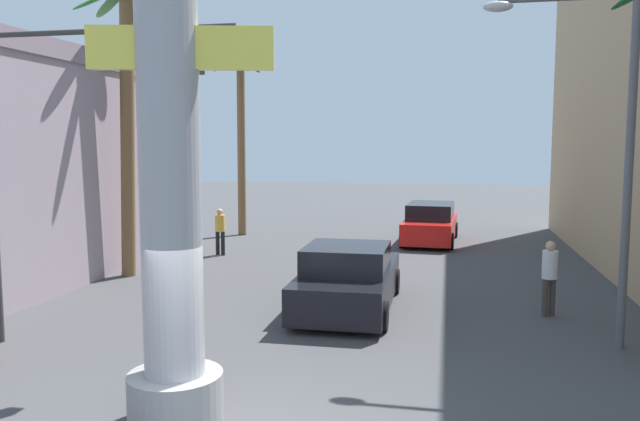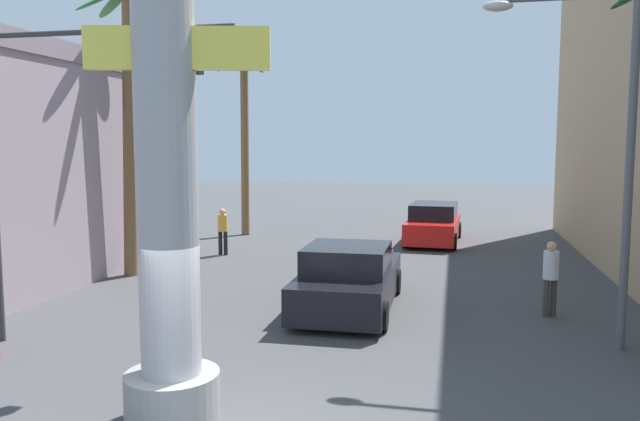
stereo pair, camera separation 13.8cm
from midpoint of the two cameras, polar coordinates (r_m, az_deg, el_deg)
name	(u,v)px [view 2 (the right image)]	position (r m, az deg, el deg)	size (l,w,h in m)	color
ground_plane	(351,284)	(17.55, 3.06, -6.69)	(89.94, 89.94, 0.00)	#424244
neon_sign_pole	(165,113)	(8.65, -13.50, 8.70)	(2.73, 1.33, 9.90)	#9E9EA3
street_lamp	(604,131)	(12.79, 24.84, 6.64)	(2.79, 0.28, 6.71)	#59595E
traffic_light_mast	(61,126)	(12.62, -22.34, 7.17)	(5.02, 0.32, 6.00)	#333333
car_lead	(349,280)	(14.77, 2.94, -6.33)	(2.17, 4.84, 1.56)	black
car_far	(434,224)	(25.03, 10.49, -1.22)	(2.20, 4.70, 1.56)	black
palm_tree_mid_left	(130,111)	(19.04, -16.82, 8.74)	(2.88, 2.91, 8.34)	brown
palm_tree_far_left	(243,122)	(27.06, -6.92, 8.00)	(2.94, 2.94, 7.79)	brown
pedestrian_far_left	(223,228)	(22.07, -8.71, -1.59)	(0.36, 0.36, 1.64)	black
pedestrian_mid_right	(551,273)	(15.01, 20.60, -5.35)	(0.47, 0.47, 1.72)	#3F3833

